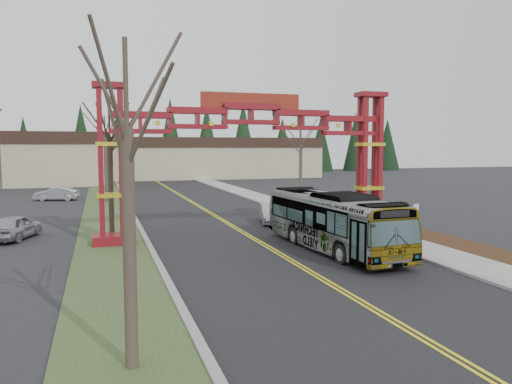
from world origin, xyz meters
name	(u,v)px	position (x,y,z in m)	size (l,w,h in m)	color
ground	(452,356)	(0.00, 0.00, 0.00)	(200.00, 200.00, 0.00)	black
road	(223,221)	(0.00, 25.00, 0.01)	(12.00, 110.00, 0.02)	black
lane_line_left	(222,221)	(-0.12, 25.00, 0.03)	(0.12, 100.00, 0.01)	yellow
lane_line_right	(225,220)	(0.12, 25.00, 0.03)	(0.12, 100.00, 0.01)	yellow
curb_right	(301,216)	(6.15, 25.00, 0.07)	(0.30, 110.00, 0.15)	gray
sidewalk_right	(318,216)	(7.60, 25.00, 0.08)	(2.60, 110.00, 0.14)	gray
landscape_strip	(486,252)	(10.20, 10.00, 0.06)	(2.60, 50.00, 0.12)	black
grass_median	(110,225)	(-8.00, 25.00, 0.04)	(4.00, 110.00, 0.08)	#374924
curb_left	(138,224)	(-6.15, 25.00, 0.07)	(0.30, 110.00, 0.15)	gray
gateway_arch	(251,138)	(0.00, 18.00, 5.98)	(18.20, 1.60, 8.90)	maroon
retail_building_east	(205,157)	(10.00, 79.95, 3.51)	(38.00, 20.30, 7.00)	#B5A88B
conifer_treeline	(145,142)	(0.25, 92.00, 6.49)	(116.10, 5.60, 13.00)	black
transit_bus	(332,221)	(2.97, 13.07, 1.55)	(2.60, 11.12, 3.10)	#AAADB2
silver_sedan	(271,214)	(2.99, 22.90, 0.67)	(1.41, 4.04, 1.33)	#A5A8AD
parked_car_near_a	(14,227)	(-13.49, 21.56, 0.74)	(1.75, 4.35, 1.48)	#9E9EA5
parked_car_far_a	(57,194)	(-12.83, 43.75, 0.70)	(1.47, 4.23, 1.39)	#A2A5AA
bare_tree_median_near	(127,130)	(-8.00, 1.70, 5.84)	(3.17, 3.17, 7.97)	#382D26
bare_tree_median_mid	(110,137)	(-8.00, 20.19, 5.99)	(3.23, 3.23, 8.17)	#382D26
bare_tree_median_far	(105,139)	(-8.00, 40.25, 6.21)	(3.27, 3.27, 8.42)	#382D26
bare_tree_right_far	(301,144)	(10.00, 34.27, 5.67)	(3.11, 3.11, 7.76)	#382D26
street_sign	(416,213)	(9.46, 15.00, 1.45)	(0.44, 0.19, 2.02)	#3F3F44
barrel_south	(414,228)	(9.46, 15.09, 0.55)	(0.60, 0.60, 1.10)	orange
barrel_mid	(366,218)	(8.87, 19.80, 0.51)	(0.55, 0.55, 1.02)	orange
barrel_north	(356,213)	(9.55, 22.49, 0.54)	(0.58, 0.58, 1.07)	orange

